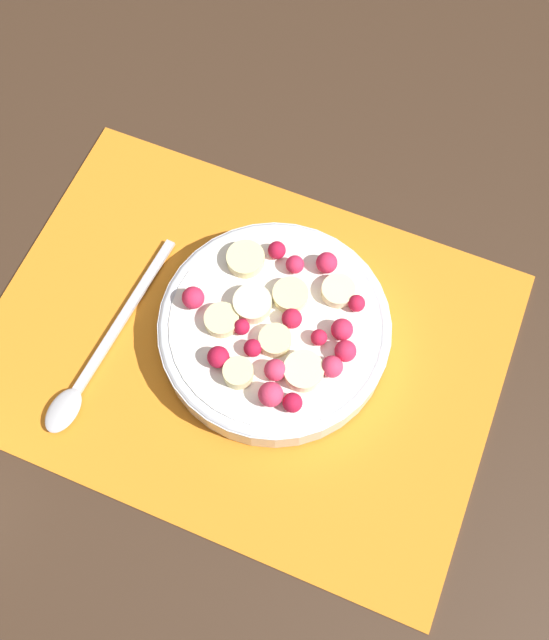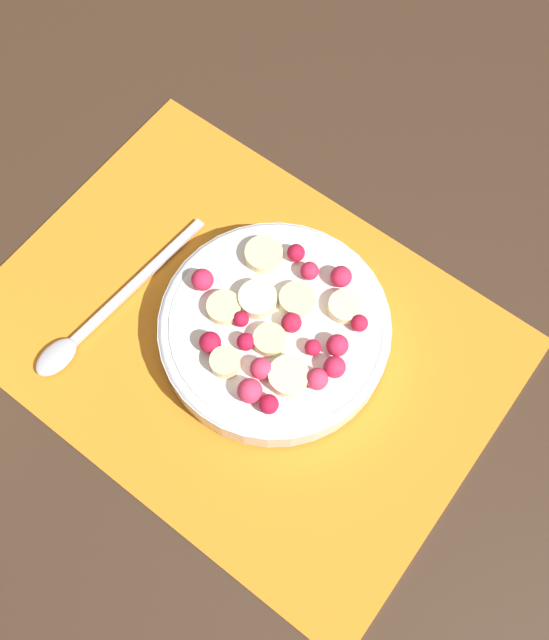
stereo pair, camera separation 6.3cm
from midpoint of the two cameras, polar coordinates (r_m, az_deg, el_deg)
name	(u,v)px [view 2 (the right image)]	position (r m, az deg, el deg)	size (l,w,h in m)	color
ground_plane	(243,338)	(0.68, 0.12, -1.75)	(3.00, 3.00, 0.00)	#382619
placemat	(243,337)	(0.67, 0.12, -1.66)	(0.47, 0.35, 0.01)	orange
fruit_bowl	(275,328)	(0.65, 2.79, -1.02)	(0.21, 0.21, 0.05)	silver
spoon	(90,326)	(0.69, -12.01, -0.75)	(0.03, 0.22, 0.01)	#B2B2B7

